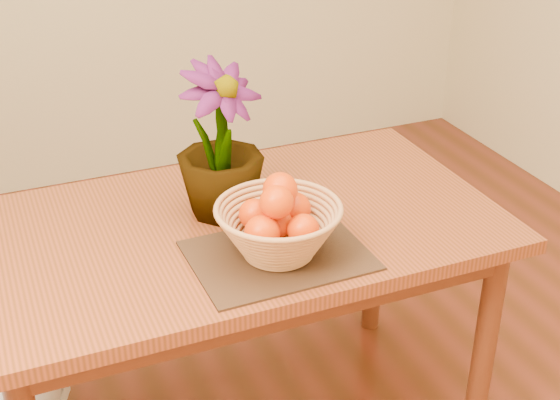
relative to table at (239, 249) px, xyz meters
name	(u,v)px	position (x,y,z in m)	size (l,w,h in m)	color
table	(239,249)	(0.00, 0.00, 0.00)	(1.40, 0.80, 0.75)	brown
placemat	(278,255)	(0.03, -0.20, 0.09)	(0.43, 0.32, 0.01)	#3E2516
wicker_basket	(278,232)	(0.03, -0.20, 0.16)	(0.31, 0.31, 0.13)	tan
orange_pile	(278,213)	(0.03, -0.20, 0.21)	(0.20, 0.19, 0.15)	#DF4B03
potted_plant	(220,142)	(-0.02, 0.07, 0.30)	(0.23, 0.23, 0.42)	#164D16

